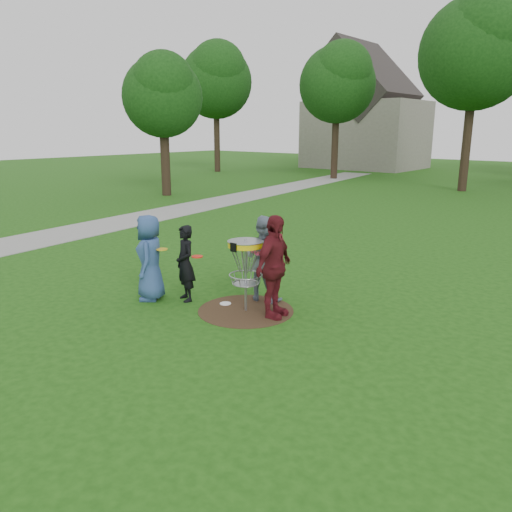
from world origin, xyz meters
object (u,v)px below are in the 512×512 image
Objects in this scene: player_blue at (150,258)px; player_black at (185,263)px; player_grey at (263,258)px; player_maroon at (274,267)px; disc_golf_basket at (245,258)px.

player_black is at bearing 82.46° from player_blue.
player_grey is (1.15, 1.01, 0.09)m from player_black.
player_maroon is at bearing 131.38° from player_grey.
player_maroon is at bearing 9.21° from disc_golf_basket.
player_blue reaches higher than player_grey.
player_blue is at bearing -159.88° from disc_golf_basket.
player_grey is at bearing 63.90° from player_black.
player_grey is 0.91× the size of player_maroon.
player_blue reaches higher than player_black.
player_grey is at bearing 87.63° from player_blue.
player_blue is at bearing 99.18° from player_maroon.
player_grey is at bearing 102.01° from disc_golf_basket.
player_grey is at bearing 41.79° from player_maroon.
player_black is 0.81× the size of player_maroon.
player_black is at bearing 32.35° from player_grey.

